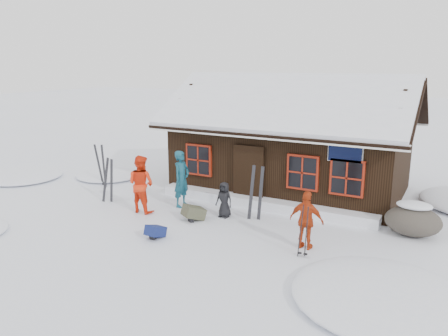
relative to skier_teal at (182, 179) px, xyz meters
The scene contains 15 objects.
ground 1.79m from the skier_teal, 49.46° to the right, with size 120.00×120.00×0.00m, color white.
mountain_hut 4.61m from the skier_teal, 57.10° to the left, with size 8.90×6.09×4.42m.
snow_drift 2.83m from the skier_teal, 24.02° to the left, with size 7.60×0.60×0.35m, color white.
snow_mounds 2.89m from the skier_teal, 15.27° to the left, with size 20.60×13.20×0.48m.
skier_teal is the anchor object (origin of this frame).
skier_orange_left 1.38m from the skier_teal, 126.99° to the right, with size 0.92×0.71×1.88m, color red.
skier_orange_right 5.01m from the skier_teal, 15.84° to the right, with size 0.91×0.38×1.56m, color #B33612.
skier_crouched 1.84m from the skier_teal, ahead, with size 0.56×0.36×1.14m, color black.
boulder 7.24m from the skier_teal, ahead, with size 1.53×1.15×0.89m.
ski_pair_left 2.63m from the skier_teal, 160.90° to the right, with size 0.60×0.15×1.63m.
ski_pair_mid 4.31m from the skier_teal, behind, with size 0.61×0.18×1.70m.
ski_pair_right 2.75m from the skier_teal, ahead, with size 0.52×0.15×1.77m.
ski_poles 5.27m from the skier_teal, 20.99° to the right, with size 0.25×0.12×1.39m.
backpack_blue 2.97m from the skier_teal, 70.83° to the right, with size 0.39×0.52×0.28m, color navy.
backpack_olive 1.66m from the skier_teal, 41.71° to the right, with size 0.48×0.63×0.34m, color #424430.
Camera 1 is at (7.08, -10.59, 4.72)m, focal length 35.00 mm.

